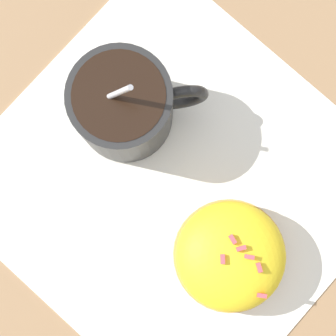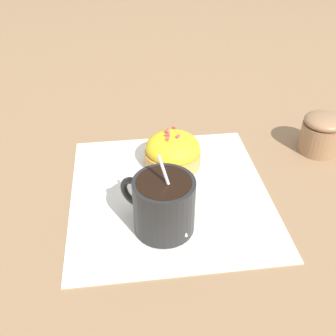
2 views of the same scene
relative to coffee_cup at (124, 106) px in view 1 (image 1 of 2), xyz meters
The scene contains 4 objects.
ground_plane 0.08m from the coffee_cup, behind, with size 3.00×3.00×0.00m, color #93704C.
paper_napkin 0.08m from the coffee_cup, behind, with size 0.32×0.31×0.00m.
coffee_cup is the anchor object (origin of this frame).
frosted_pastry 0.14m from the coffee_cup, behind, with size 0.09×0.09×0.06m.
Camera 1 is at (-0.02, 0.03, 0.47)m, focal length 60.00 mm.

